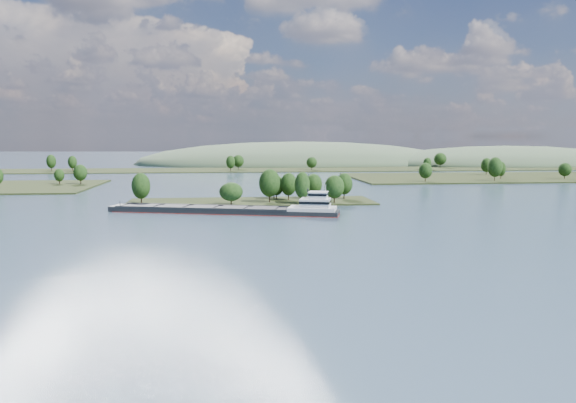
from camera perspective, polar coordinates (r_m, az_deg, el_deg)
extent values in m
plane|color=#3D576A|center=(170.95, -2.93, -2.42)|extent=(1800.00, 1800.00, 0.00)
cube|color=black|center=(230.33, -3.75, -0.08)|extent=(100.00, 30.00, 1.20)
cylinder|color=black|center=(220.68, 1.45, 0.33)|extent=(0.50, 0.50, 4.09)
ellipsoid|color=black|center=(220.17, 1.46, 1.67)|extent=(6.19, 6.19, 10.52)
cylinder|color=black|center=(240.30, -1.42, 0.73)|extent=(0.50, 0.50, 3.15)
ellipsoid|color=black|center=(239.92, -1.43, 1.68)|extent=(7.56, 7.56, 8.09)
cylinder|color=black|center=(225.01, -1.88, 0.48)|extent=(0.50, 0.50, 4.39)
ellipsoid|color=black|center=(224.48, -1.88, 1.90)|extent=(8.58, 8.58, 11.30)
cylinder|color=black|center=(235.40, -1.18, 0.63)|extent=(0.50, 0.50, 3.32)
ellipsoid|color=black|center=(235.00, -1.18, 1.65)|extent=(6.24, 6.24, 8.53)
cylinder|color=black|center=(217.96, -5.80, 0.05)|extent=(0.50, 0.50, 2.84)
ellipsoid|color=black|center=(217.58, -5.81, 0.99)|extent=(9.18, 9.18, 7.30)
cylinder|color=black|center=(226.89, -14.68, 0.27)|extent=(0.50, 0.50, 3.99)
ellipsoid|color=black|center=(226.40, -14.72, 1.55)|extent=(7.31, 7.31, 10.27)
cylinder|color=black|center=(232.90, 0.05, 0.61)|extent=(0.50, 0.50, 3.72)
ellipsoid|color=black|center=(232.45, 0.05, 1.77)|extent=(6.82, 6.82, 9.56)
cylinder|color=black|center=(238.80, 5.72, 0.71)|extent=(0.50, 0.50, 3.57)
ellipsoid|color=black|center=(238.37, 5.73, 1.80)|extent=(7.21, 7.21, 9.19)
cylinder|color=black|center=(223.77, 4.72, 0.33)|extent=(0.50, 0.50, 3.61)
ellipsoid|color=black|center=(223.32, 4.74, 1.50)|extent=(7.98, 7.98, 9.29)
cylinder|color=black|center=(237.90, 2.60, 0.70)|extent=(0.50, 0.50, 3.47)
ellipsoid|color=black|center=(237.49, 2.61, 1.76)|extent=(7.42, 7.42, 8.92)
cylinder|color=black|center=(330.00, -20.31, 1.99)|extent=(0.50, 0.50, 3.53)
ellipsoid|color=black|center=(329.70, -20.34, 2.77)|extent=(7.46, 7.46, 9.08)
cylinder|color=black|center=(334.11, -22.19, 1.90)|extent=(0.50, 0.50, 2.74)
ellipsoid|color=black|center=(333.87, -22.22, 2.50)|extent=(5.50, 5.50, 7.06)
cylinder|color=black|center=(336.21, 13.77, 2.30)|extent=(0.50, 0.50, 3.58)
ellipsoid|color=black|center=(335.91, 13.79, 3.07)|extent=(7.82, 7.82, 9.20)
cylinder|color=black|center=(386.60, 26.28, 2.32)|extent=(0.50, 0.50, 3.25)
ellipsoid|color=black|center=(386.36, 26.31, 2.93)|extent=(7.91, 7.91, 8.36)
cylinder|color=black|center=(352.92, 20.26, 2.36)|extent=(0.50, 0.50, 4.58)
ellipsoid|color=black|center=(352.58, 20.30, 3.30)|extent=(8.51, 8.51, 11.77)
cylinder|color=black|center=(370.24, 20.82, 2.43)|extent=(0.50, 0.50, 3.53)
ellipsoid|color=black|center=(369.97, 20.85, 3.13)|extent=(5.43, 5.43, 9.07)
cylinder|color=black|center=(405.29, 19.49, 2.83)|extent=(0.50, 0.50, 3.79)
ellipsoid|color=black|center=(405.03, 19.52, 3.51)|extent=(7.34, 7.34, 9.74)
cube|color=black|center=(449.47, -4.90, 3.18)|extent=(900.00, 60.00, 1.20)
cylinder|color=black|center=(465.30, -22.89, 3.13)|extent=(0.50, 0.50, 4.12)
ellipsoid|color=black|center=(465.05, -22.92, 3.77)|extent=(7.18, 7.18, 10.59)
cylinder|color=black|center=(458.57, 13.96, 3.35)|extent=(0.50, 0.50, 3.16)
ellipsoid|color=black|center=(458.37, 13.97, 3.85)|extent=(6.27, 6.27, 8.13)
cylinder|color=black|center=(452.39, -5.07, 3.52)|extent=(0.50, 0.50, 3.80)
ellipsoid|color=black|center=(452.16, -5.07, 4.13)|extent=(9.00, 9.00, 9.77)
cylinder|color=black|center=(497.77, 15.19, 3.61)|extent=(0.50, 0.50, 4.09)
ellipsoid|color=black|center=(497.55, 15.21, 4.21)|extent=(10.46, 10.46, 10.51)
cylinder|color=black|center=(458.58, -21.03, 3.15)|extent=(0.50, 0.50, 3.84)
ellipsoid|color=black|center=(458.35, -21.05, 3.75)|extent=(6.72, 6.72, 9.86)
cylinder|color=black|center=(443.99, 2.42, 3.45)|extent=(0.50, 0.50, 3.33)
ellipsoid|color=black|center=(443.77, 2.42, 3.99)|extent=(8.47, 8.47, 8.57)
cylinder|color=black|center=(431.82, -5.85, 3.36)|extent=(0.50, 0.50, 3.86)
ellipsoid|color=black|center=(431.57, -5.86, 4.02)|extent=(6.90, 6.90, 9.92)
ellipsoid|color=#40553A|center=(584.88, 21.38, 3.54)|extent=(260.00, 140.00, 36.00)
ellipsoid|color=#40553A|center=(553.57, 1.11, 3.85)|extent=(320.00, 160.00, 44.00)
cube|color=black|center=(199.26, -6.42, -1.02)|extent=(79.95, 31.79, 2.21)
cube|color=maroon|center=(199.32, -6.42, -1.15)|extent=(80.20, 32.04, 0.25)
cube|color=black|center=(206.11, -8.19, -0.40)|extent=(59.93, 17.54, 0.80)
cube|color=black|center=(196.86, -9.07, -0.74)|extent=(59.93, 17.54, 0.80)
cube|color=black|center=(201.49, -8.62, -0.61)|extent=(60.38, 25.29, 0.30)
cube|color=black|center=(209.50, -14.36, -0.38)|extent=(10.95, 10.40, 0.35)
cube|color=black|center=(205.22, -11.55, -0.45)|extent=(10.95, 10.40, 0.35)
cube|color=black|center=(201.46, -8.62, -0.52)|extent=(10.95, 10.40, 0.35)
cube|color=black|center=(198.24, -5.59, -0.59)|extent=(10.95, 10.40, 0.35)
cube|color=black|center=(195.58, -2.48, -0.67)|extent=(10.95, 10.40, 0.35)
cube|color=black|center=(214.18, -16.92, -0.62)|extent=(5.39, 9.51, 2.01)
cylinder|color=black|center=(213.56, -16.69, -0.26)|extent=(0.30, 0.30, 2.21)
cube|color=silver|center=(192.65, 2.49, -0.73)|extent=(18.09, 13.69, 1.20)
cube|color=silver|center=(192.27, 2.79, -0.15)|extent=(11.86, 10.49, 3.01)
cube|color=black|center=(192.23, 2.79, -0.03)|extent=(12.11, 10.73, 0.90)
cube|color=silver|center=(191.86, 3.09, 0.62)|extent=(7.45, 7.45, 2.21)
cube|color=black|center=(191.82, 3.09, 0.74)|extent=(7.70, 7.70, 0.80)
cube|color=silver|center=(191.74, 3.09, 0.98)|extent=(7.95, 7.95, 0.20)
cylinder|color=silver|center=(191.34, 3.84, 1.33)|extent=(0.25, 0.25, 2.61)
cylinder|color=black|center=(195.20, 2.03, 1.15)|extent=(0.62, 0.62, 1.20)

